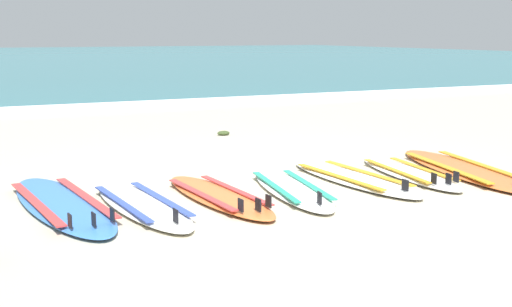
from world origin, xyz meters
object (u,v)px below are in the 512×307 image
(surfboard_1, at_px, (142,205))
(surfboard_4, at_px, (353,178))
(surfboard_3, at_px, (291,189))
(surfboard_2, at_px, (218,196))
(surfboard_6, at_px, (463,169))
(surfboard_0, at_px, (62,204))
(surfboard_5, at_px, (409,173))

(surfboard_1, distance_m, surfboard_4, 2.35)
(surfboard_1, relative_size, surfboard_3, 1.04)
(surfboard_2, relative_size, surfboard_6, 0.77)
(surfboard_1, xyz_separation_m, surfboard_4, (2.35, 0.11, -0.00))
(surfboard_0, bearing_deg, surfboard_2, -13.57)
(surfboard_0, xyz_separation_m, surfboard_2, (1.40, -0.34, 0.00))
(surfboard_0, relative_size, surfboard_3, 1.27)
(surfboard_1, relative_size, surfboard_6, 0.79)
(surfboard_1, bearing_deg, surfboard_0, 152.11)
(surfboard_1, height_order, surfboard_6, same)
(surfboard_0, distance_m, surfboard_2, 1.44)
(surfboard_1, xyz_separation_m, surfboard_6, (3.75, -0.04, -0.00))
(surfboard_5, bearing_deg, surfboard_6, -8.25)
(surfboard_2, distance_m, surfboard_4, 1.60)
(surfboard_2, relative_size, surfboard_5, 1.04)
(surfboard_4, distance_m, surfboard_5, 0.71)
(surfboard_6, bearing_deg, surfboard_3, -179.82)
(surfboard_0, distance_m, surfboard_5, 3.72)
(surfboard_4, height_order, surfboard_6, same)
(surfboard_1, height_order, surfboard_4, same)
(surfboard_3, bearing_deg, surfboard_4, 10.62)
(surfboard_3, relative_size, surfboard_5, 1.02)
(surfboard_2, bearing_deg, surfboard_6, -0.87)
(surfboard_0, bearing_deg, surfboard_5, -4.36)
(surfboard_3, bearing_deg, surfboard_6, 0.18)
(surfboard_3, xyz_separation_m, surfboard_6, (2.23, 0.01, -0.00))
(surfboard_2, bearing_deg, surfboard_0, 166.43)
(surfboard_2, height_order, surfboard_4, same)
(surfboard_1, xyz_separation_m, surfboard_5, (3.06, 0.06, 0.00))
(surfboard_2, height_order, surfboard_5, same)
(surfboard_1, bearing_deg, surfboard_4, 2.67)
(surfboard_3, distance_m, surfboard_4, 0.85)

